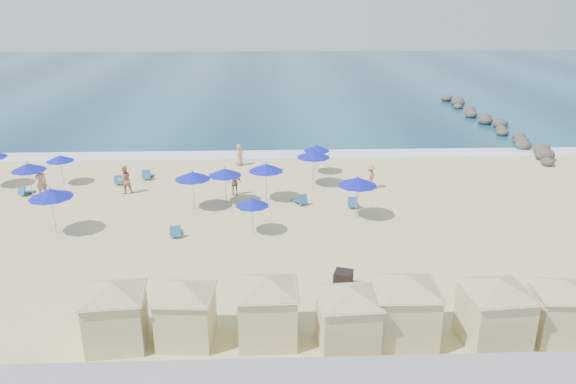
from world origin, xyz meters
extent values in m
plane|color=#D3C185|center=(0.00, 0.00, 0.00)|extent=(160.00, 160.00, 0.00)
cube|color=#0E314F|center=(0.00, 55.00, 0.03)|extent=(160.00, 80.00, 0.06)
cube|color=white|center=(0.00, 15.50, 0.04)|extent=(160.00, 2.50, 0.08)
ellipsoid|color=#332E2A|center=(23.40, 12.00, 0.28)|extent=(1.00, 1.00, 0.65)
ellipsoid|color=#332E2A|center=(23.88, 13.50, 0.41)|extent=(1.48, 1.48, 0.96)
ellipsoid|color=#332E2A|center=(24.36, 15.00, 0.39)|extent=(1.40, 1.40, 0.91)
ellipsoid|color=#332E2A|center=(23.52, 16.50, 0.36)|extent=(1.32, 1.32, 0.86)
ellipsoid|color=#332E2A|center=(24.00, 18.00, 0.34)|extent=(1.24, 1.24, 0.81)
ellipsoid|color=#332E2A|center=(24.48, 19.50, 0.32)|extent=(1.16, 1.16, 0.75)
ellipsoid|color=#332E2A|center=(23.64, 21.00, 0.30)|extent=(1.08, 1.08, 0.70)
ellipsoid|color=#332E2A|center=(24.12, 22.50, 0.28)|extent=(1.00, 1.00, 0.65)
ellipsoid|color=#332E2A|center=(24.60, 24.00, 0.41)|extent=(1.48, 1.48, 0.96)
ellipsoid|color=#332E2A|center=(23.76, 25.50, 0.39)|extent=(1.40, 1.40, 0.91)
ellipsoid|color=#332E2A|center=(24.24, 27.00, 0.36)|extent=(1.32, 1.32, 0.86)
ellipsoid|color=#332E2A|center=(23.40, 28.50, 0.34)|extent=(1.24, 1.24, 0.81)
ellipsoid|color=#332E2A|center=(23.88, 30.00, 0.32)|extent=(1.16, 1.16, 0.75)
ellipsoid|color=#332E2A|center=(24.36, 31.50, 0.30)|extent=(1.08, 1.08, 0.70)
ellipsoid|color=#332E2A|center=(23.52, 33.00, 0.28)|extent=(1.00, 1.00, 0.65)
ellipsoid|color=#332E2A|center=(24.00, 34.50, 0.41)|extent=(1.48, 1.48, 0.96)
ellipsoid|color=#332E2A|center=(24.48, 36.00, 0.39)|extent=(1.40, 1.40, 0.91)
ellipsoid|color=#332E2A|center=(23.64, 37.50, 0.36)|extent=(1.32, 1.32, 0.86)
cube|color=black|center=(5.87, -5.48, 0.38)|extent=(0.96, 0.96, 0.76)
cube|color=beige|center=(-2.96, -9.27, 1.02)|extent=(2.22, 2.22, 2.03)
cube|color=tan|center=(-2.96, -9.27, 2.03)|extent=(2.33, 2.33, 0.08)
pyramid|color=tan|center=(-2.96, -9.27, 2.54)|extent=(4.44, 4.44, 0.51)
cube|color=beige|center=(-0.44, -9.19, 0.97)|extent=(2.07, 2.07, 1.94)
cube|color=tan|center=(-0.44, -9.19, 1.94)|extent=(2.18, 2.18, 0.08)
pyramid|color=tan|center=(-0.44, -9.19, 2.42)|extent=(4.24, 4.24, 0.48)
cube|color=beige|center=(2.54, -9.20, 1.05)|extent=(2.12, 2.12, 2.09)
cube|color=tan|center=(2.54, -9.20, 2.09)|extent=(2.23, 2.23, 0.08)
pyramid|color=tan|center=(2.54, -9.20, 2.61)|extent=(4.58, 4.58, 0.52)
cube|color=beige|center=(5.43, -9.84, 1.01)|extent=(2.15, 2.15, 2.02)
cube|color=tan|center=(5.43, -9.84, 2.02)|extent=(2.26, 2.26, 0.08)
pyramid|color=tan|center=(5.43, -9.84, 2.52)|extent=(4.41, 4.41, 0.50)
cube|color=beige|center=(7.59, -9.45, 1.07)|extent=(2.18, 2.18, 2.15)
cube|color=tan|center=(7.59, -9.45, 2.15)|extent=(2.29, 2.29, 0.09)
pyramid|color=tan|center=(7.59, -9.45, 2.69)|extent=(4.71, 4.71, 0.54)
cube|color=beige|center=(10.79, -9.77, 1.07)|extent=(2.30, 2.30, 2.13)
cube|color=tan|center=(10.79, -9.77, 2.13)|extent=(2.42, 2.42, 0.09)
pyramid|color=tan|center=(10.79, -9.77, 2.66)|extent=(4.65, 4.65, 0.53)
cube|color=beige|center=(13.39, -9.53, 0.97)|extent=(2.08, 2.08, 1.93)
cube|color=tan|center=(13.39, -9.53, 1.93)|extent=(2.18, 2.18, 0.08)
pyramid|color=tan|center=(13.39, -9.53, 2.41)|extent=(4.22, 4.22, 0.48)
cylinder|color=#A5A8AD|center=(-12.05, 6.28, 0.96)|extent=(0.05, 0.05, 1.91)
cone|color=#0F16A9|center=(-12.05, 6.28, 2.09)|extent=(2.11, 2.11, 0.45)
sphere|color=#0F16A9|center=(-12.05, 6.28, 2.36)|extent=(0.08, 0.08, 0.08)
cylinder|color=#A5A8AD|center=(-11.12, 9.09, 0.82)|extent=(0.04, 0.04, 1.65)
cone|color=#0F16A9|center=(-11.12, 9.09, 1.80)|extent=(1.82, 1.82, 0.39)
sphere|color=#0F16A9|center=(-11.12, 9.09, 2.04)|extent=(0.07, 0.07, 0.07)
cylinder|color=#A5A8AD|center=(-8.77, 0.91, 1.04)|extent=(0.05, 0.05, 2.08)
cone|color=#0F16A9|center=(-8.77, 0.91, 2.27)|extent=(2.30, 2.30, 0.49)
sphere|color=#0F16A9|center=(-8.77, 0.91, 2.57)|extent=(0.09, 0.09, 0.09)
cylinder|color=#A5A8AD|center=(-1.78, 4.20, 0.96)|extent=(0.05, 0.05, 1.92)
cone|color=#0F16A9|center=(-1.78, 4.20, 2.09)|extent=(2.12, 2.12, 0.45)
sphere|color=#0F16A9|center=(-1.78, 4.20, 2.37)|extent=(0.08, 0.08, 0.08)
cylinder|color=#A5A8AD|center=(1.79, 0.50, 0.81)|extent=(0.04, 0.04, 1.62)
cone|color=#0F16A9|center=(1.79, 0.50, 1.77)|extent=(1.79, 1.79, 0.38)
sphere|color=#0F16A9|center=(1.79, 0.50, 2.00)|extent=(0.07, 0.07, 0.07)
cylinder|color=#A5A8AD|center=(0.05, 5.06, 0.92)|extent=(0.05, 0.05, 1.84)
cone|color=#0F16A9|center=(0.05, 5.06, 2.01)|extent=(2.03, 2.03, 0.44)
sphere|color=#0F16A9|center=(0.05, 5.06, 2.27)|extent=(0.08, 0.08, 0.08)
cylinder|color=#A5A8AD|center=(2.52, 5.50, 0.98)|extent=(0.05, 0.05, 1.95)
cone|color=#0F16A9|center=(2.52, 5.50, 2.13)|extent=(2.16, 2.16, 0.46)
sphere|color=#0F16A9|center=(2.52, 5.50, 2.41)|extent=(0.08, 0.08, 0.08)
cylinder|color=#A5A8AD|center=(6.08, 10.83, 0.84)|extent=(0.04, 0.04, 1.69)
cone|color=#0F16A9|center=(6.08, 10.83, 1.84)|extent=(1.86, 1.86, 0.40)
sphere|color=#0F16A9|center=(6.08, 10.83, 2.09)|extent=(0.07, 0.07, 0.07)
cylinder|color=#A5A8AD|center=(5.63, 8.17, 1.00)|extent=(0.05, 0.05, 2.00)
cone|color=#0F16A9|center=(5.63, 8.17, 2.19)|extent=(2.22, 2.22, 0.47)
sphere|color=#0F16A9|center=(5.63, 8.17, 2.48)|extent=(0.08, 0.08, 0.08)
cylinder|color=#A5A8AD|center=(7.63, 2.37, 1.02)|extent=(0.05, 0.05, 2.04)
cone|color=#0F16A9|center=(7.63, 2.37, 2.23)|extent=(2.25, 2.25, 0.48)
sphere|color=#0F16A9|center=(7.63, 2.37, 2.52)|extent=(0.09, 0.09, 0.09)
cube|color=#26588B|center=(-12.78, 7.20, 0.14)|extent=(0.84, 1.16, 0.29)
cube|color=#26588B|center=(-12.94, 6.79, 0.35)|extent=(0.57, 0.45, 0.51)
cube|color=#26588B|center=(-7.39, 9.17, 0.16)|extent=(0.67, 1.22, 0.32)
cube|color=#26588B|center=(-7.34, 8.68, 0.39)|extent=(0.58, 0.38, 0.57)
cube|color=#26588B|center=(-5.70, 10.22, 0.17)|extent=(0.61, 1.27, 0.35)
cube|color=#26588B|center=(-5.69, 9.69, 0.42)|extent=(0.60, 0.35, 0.61)
cube|color=#26588B|center=(-2.32, 0.50, 0.16)|extent=(0.69, 1.24, 0.33)
cube|color=#26588B|center=(-2.26, 0.01, 0.40)|extent=(0.59, 0.38, 0.58)
cube|color=#26588B|center=(4.51, 4.94, 0.16)|extent=(1.02, 1.34, 0.33)
cube|color=#26588B|center=(4.72, 4.47, 0.41)|extent=(0.66, 0.54, 0.59)
cube|color=#26588B|center=(7.72, 4.36, 0.17)|extent=(0.71, 1.30, 0.34)
cube|color=#26588B|center=(7.67, 3.84, 0.42)|extent=(0.62, 0.40, 0.60)
imported|color=tan|center=(-11.69, 6.92, 0.92)|extent=(0.80, 0.74, 1.85)
imported|color=tan|center=(-6.50, 7.10, 0.91)|extent=(1.12, 1.06, 1.83)
imported|color=tan|center=(0.50, 6.54, 0.79)|extent=(0.94, 0.41, 1.59)
imported|color=tan|center=(9.31, 7.40, 0.81)|extent=(1.10, 1.19, 1.61)
imported|color=tan|center=(0.54, 13.00, 0.81)|extent=(0.85, 0.94, 1.61)
camera|label=1|loc=(2.63, -27.13, 12.29)|focal=35.00mm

